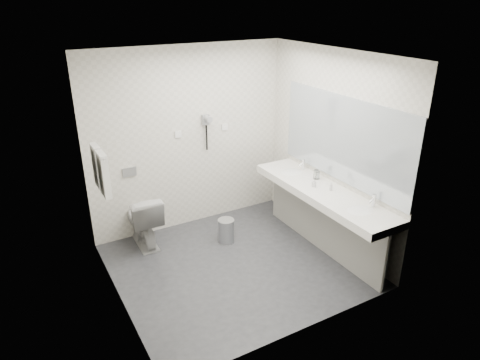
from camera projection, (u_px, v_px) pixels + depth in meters
floor at (235, 265)px, 5.33m from camera, size 2.80×2.80×0.00m
ceiling at (234, 55)px, 4.34m from camera, size 2.80×2.80×0.00m
wall_back at (189, 140)px, 5.87m from camera, size 2.80×0.00×2.80m
wall_front at (307, 219)px, 3.79m from camera, size 2.80×0.00×2.80m
wall_left at (109, 198)px, 4.20m from camera, size 0.00×2.60×2.60m
wall_right at (332, 150)px, 5.47m from camera, size 0.00×2.60×2.60m
vanity_counter at (322, 193)px, 5.36m from camera, size 0.55×2.20×0.10m
vanity_panel at (321, 223)px, 5.54m from camera, size 0.03×2.15×0.75m
vanity_post_near at (385, 262)px, 4.72m from camera, size 0.06×0.06×0.75m
vanity_post_far at (278, 192)px, 6.38m from camera, size 0.06×0.06×0.75m
mirror at (343, 140)px, 5.22m from camera, size 0.02×2.20×1.05m
basin_near at (360, 211)px, 4.83m from camera, size 0.40×0.31×0.05m
basin_far at (292, 173)px, 5.87m from camera, size 0.40×0.31×0.05m
faucet_near at (374, 200)px, 4.88m from camera, size 0.04×0.04×0.15m
faucet_far at (303, 164)px, 5.92m from camera, size 0.04×0.04×0.15m
soap_bottle_a at (314, 183)px, 5.39m from camera, size 0.06×0.06×0.10m
soap_bottle_c at (331, 186)px, 5.30m from camera, size 0.05×0.05×0.10m
glass_left at (318, 175)px, 5.62m from camera, size 0.06×0.06×0.10m
glass_right at (316, 174)px, 5.62m from camera, size 0.07×0.07×0.12m
toilet at (143, 219)px, 5.65m from camera, size 0.42×0.72×0.72m
flush_plate at (129, 172)px, 5.59m from camera, size 0.18×0.02×0.12m
pedal_bin at (226, 231)px, 5.79m from camera, size 0.25×0.25×0.31m
bin_lid at (226, 220)px, 5.72m from camera, size 0.22×0.22×0.02m
towel_rail at (97, 151)px, 4.54m from camera, size 0.02×0.62×0.02m
towel_near at (104, 175)px, 4.52m from camera, size 0.07×0.24×0.48m
towel_far at (98, 166)px, 4.74m from camera, size 0.07×0.24×0.48m
dryer_cradle at (206, 120)px, 5.86m from camera, size 0.10×0.04×0.14m
dryer_barrel at (208, 119)px, 5.79m from camera, size 0.08×0.14×0.08m
dryer_cord at (207, 138)px, 5.95m from camera, size 0.02×0.02×0.35m
switch_plate_a at (178, 134)px, 5.75m from camera, size 0.09×0.02×0.09m
switch_plate_b at (225, 127)px, 6.07m from camera, size 0.09×0.02×0.09m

